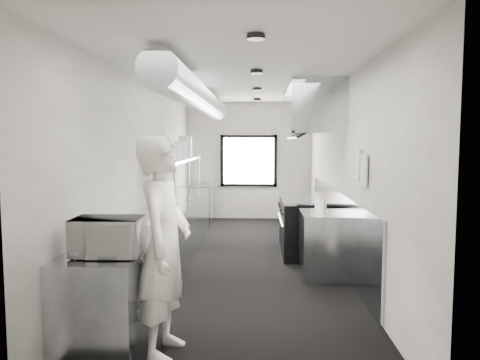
# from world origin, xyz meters

# --- Properties ---
(floor) EXTENTS (3.00, 8.00, 0.01)m
(floor) POSITION_xyz_m (0.00, 0.00, 0.00)
(floor) COLOR black
(floor) RESTS_ON ground
(ceiling) EXTENTS (3.00, 8.00, 0.01)m
(ceiling) POSITION_xyz_m (0.00, 0.00, 2.80)
(ceiling) COLOR silver
(ceiling) RESTS_ON wall_back
(wall_back) EXTENTS (3.00, 0.02, 2.80)m
(wall_back) POSITION_xyz_m (0.00, 4.00, 1.40)
(wall_back) COLOR silver
(wall_back) RESTS_ON floor
(wall_front) EXTENTS (3.00, 0.02, 2.80)m
(wall_front) POSITION_xyz_m (0.00, -4.00, 1.40)
(wall_front) COLOR silver
(wall_front) RESTS_ON floor
(wall_left) EXTENTS (0.02, 8.00, 2.80)m
(wall_left) POSITION_xyz_m (-1.50, 0.00, 1.40)
(wall_left) COLOR silver
(wall_left) RESTS_ON floor
(wall_right) EXTENTS (0.02, 8.00, 2.80)m
(wall_right) POSITION_xyz_m (1.50, 0.00, 1.40)
(wall_right) COLOR silver
(wall_right) RESTS_ON floor
(wall_cladding) EXTENTS (0.03, 5.50, 1.10)m
(wall_cladding) POSITION_xyz_m (1.48, 0.30, 0.55)
(wall_cladding) COLOR gray
(wall_cladding) RESTS_ON wall_right
(hvac_duct) EXTENTS (0.40, 6.40, 0.40)m
(hvac_duct) POSITION_xyz_m (-0.70, 0.40, 2.55)
(hvac_duct) COLOR #999DA2
(hvac_duct) RESTS_ON ceiling
(service_window) EXTENTS (1.36, 0.05, 1.25)m
(service_window) POSITION_xyz_m (0.00, 3.96, 1.40)
(service_window) COLOR white
(service_window) RESTS_ON wall_back
(exhaust_hood) EXTENTS (0.81, 2.20, 0.88)m
(exhaust_hood) POSITION_xyz_m (1.10, 0.70, 2.39)
(exhaust_hood) COLOR gray
(exhaust_hood) RESTS_ON ceiling
(prep_counter) EXTENTS (0.70, 6.00, 0.90)m
(prep_counter) POSITION_xyz_m (-1.15, -0.50, 0.45)
(prep_counter) COLOR gray
(prep_counter) RESTS_ON floor
(pass_shelf) EXTENTS (0.45, 3.00, 0.68)m
(pass_shelf) POSITION_xyz_m (-1.19, 1.00, 1.54)
(pass_shelf) COLOR gray
(pass_shelf) RESTS_ON prep_counter
(range) EXTENTS (0.88, 1.60, 0.94)m
(range) POSITION_xyz_m (1.04, 0.70, 0.47)
(range) COLOR black
(range) RESTS_ON floor
(bottle_station) EXTENTS (0.65, 0.80, 0.90)m
(bottle_station) POSITION_xyz_m (1.15, -0.70, 0.45)
(bottle_station) COLOR gray
(bottle_station) RESTS_ON floor
(far_work_table) EXTENTS (0.70, 1.20, 0.90)m
(far_work_table) POSITION_xyz_m (-1.15, 3.20, 0.45)
(far_work_table) COLOR gray
(far_work_table) RESTS_ON floor
(notice_sheet_a) EXTENTS (0.02, 0.28, 0.38)m
(notice_sheet_a) POSITION_xyz_m (1.47, -1.20, 1.60)
(notice_sheet_a) COLOR silver
(notice_sheet_a) RESTS_ON wall_right
(notice_sheet_b) EXTENTS (0.02, 0.28, 0.38)m
(notice_sheet_b) POSITION_xyz_m (1.47, -1.55, 1.55)
(notice_sheet_b) COLOR silver
(notice_sheet_b) RESTS_ON wall_right
(line_cook) EXTENTS (0.53, 0.75, 1.94)m
(line_cook) POSITION_xyz_m (-0.60, -3.06, 0.97)
(line_cook) COLOR silver
(line_cook) RESTS_ON floor
(microwave) EXTENTS (0.56, 0.43, 0.33)m
(microwave) POSITION_xyz_m (-1.08, -3.11, 1.06)
(microwave) COLOR white
(microwave) RESTS_ON prep_counter
(deli_tub_a) EXTENTS (0.13, 0.13, 0.09)m
(deli_tub_a) POSITION_xyz_m (-1.30, -2.49, 0.95)
(deli_tub_a) COLOR #B6C3B4
(deli_tub_a) RESTS_ON prep_counter
(deli_tub_b) EXTENTS (0.15, 0.15, 0.09)m
(deli_tub_b) POSITION_xyz_m (-1.28, -2.20, 0.94)
(deli_tub_b) COLOR #B6C3B4
(deli_tub_b) RESTS_ON prep_counter
(newspaper) EXTENTS (0.36, 0.42, 0.01)m
(newspaper) POSITION_xyz_m (-1.01, -1.62, 0.90)
(newspaper) COLOR white
(newspaper) RESTS_ON prep_counter
(small_plate) EXTENTS (0.20, 0.20, 0.02)m
(small_plate) POSITION_xyz_m (-1.04, -1.34, 0.91)
(small_plate) COLOR silver
(small_plate) RESTS_ON prep_counter
(pastry) EXTENTS (0.09, 0.09, 0.09)m
(pastry) POSITION_xyz_m (-1.04, -1.34, 0.96)
(pastry) COLOR tan
(pastry) RESTS_ON small_plate
(cutting_board) EXTENTS (0.47, 0.59, 0.02)m
(cutting_board) POSITION_xyz_m (-1.11, -0.32, 0.91)
(cutting_board) COLOR white
(cutting_board) RESTS_ON prep_counter
(knife_block) EXTENTS (0.11, 0.22, 0.24)m
(knife_block) POSITION_xyz_m (-1.23, 0.47, 1.02)
(knife_block) COLOR brown
(knife_block) RESTS_ON prep_counter
(plate_stack_a) EXTENTS (0.27, 0.27, 0.25)m
(plate_stack_a) POSITION_xyz_m (-1.18, 0.16, 1.69)
(plate_stack_a) COLOR silver
(plate_stack_a) RESTS_ON pass_shelf
(plate_stack_b) EXTENTS (0.30, 0.30, 0.30)m
(plate_stack_b) POSITION_xyz_m (-1.18, 0.68, 1.72)
(plate_stack_b) COLOR silver
(plate_stack_b) RESTS_ON pass_shelf
(plate_stack_c) EXTENTS (0.28, 0.28, 0.30)m
(plate_stack_c) POSITION_xyz_m (-1.18, 1.27, 1.72)
(plate_stack_c) COLOR silver
(plate_stack_c) RESTS_ON pass_shelf
(plate_stack_d) EXTENTS (0.31, 0.31, 0.40)m
(plate_stack_d) POSITION_xyz_m (-1.18, 1.77, 1.77)
(plate_stack_d) COLOR silver
(plate_stack_d) RESTS_ON pass_shelf
(squeeze_bottle_a) EXTENTS (0.08, 0.08, 0.20)m
(squeeze_bottle_a) POSITION_xyz_m (1.09, -1.01, 1.00)
(squeeze_bottle_a) COLOR white
(squeeze_bottle_a) RESTS_ON bottle_station
(squeeze_bottle_b) EXTENTS (0.06, 0.06, 0.18)m
(squeeze_bottle_b) POSITION_xyz_m (1.07, -0.86, 0.99)
(squeeze_bottle_b) COLOR white
(squeeze_bottle_b) RESTS_ON bottle_station
(squeeze_bottle_c) EXTENTS (0.07, 0.07, 0.18)m
(squeeze_bottle_c) POSITION_xyz_m (1.09, -0.67, 0.99)
(squeeze_bottle_c) COLOR white
(squeeze_bottle_c) RESTS_ON bottle_station
(squeeze_bottle_d) EXTENTS (0.08, 0.08, 0.18)m
(squeeze_bottle_d) POSITION_xyz_m (1.13, -0.60, 0.99)
(squeeze_bottle_d) COLOR white
(squeeze_bottle_d) RESTS_ON bottle_station
(squeeze_bottle_e) EXTENTS (0.08, 0.08, 0.20)m
(squeeze_bottle_e) POSITION_xyz_m (1.08, -0.37, 1.00)
(squeeze_bottle_e) COLOR white
(squeeze_bottle_e) RESTS_ON bottle_station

